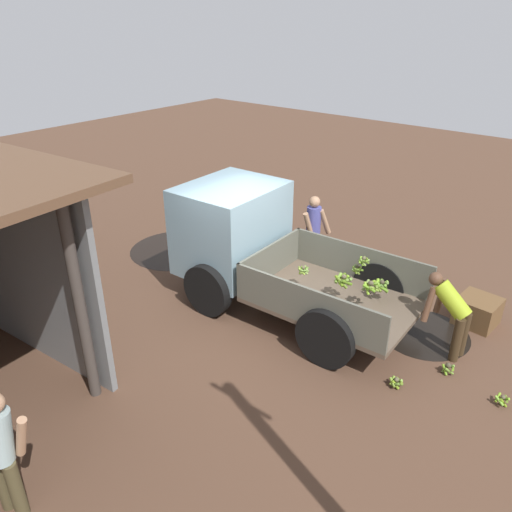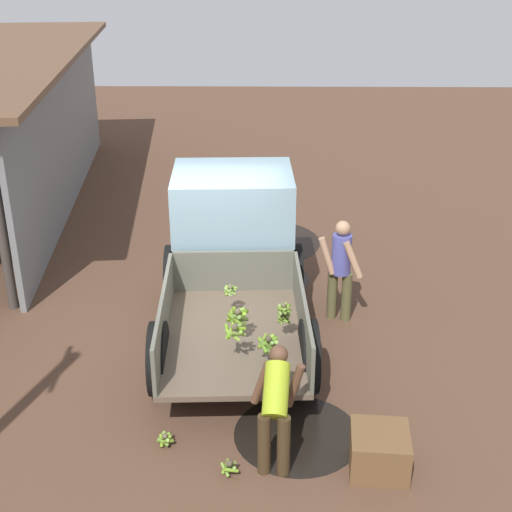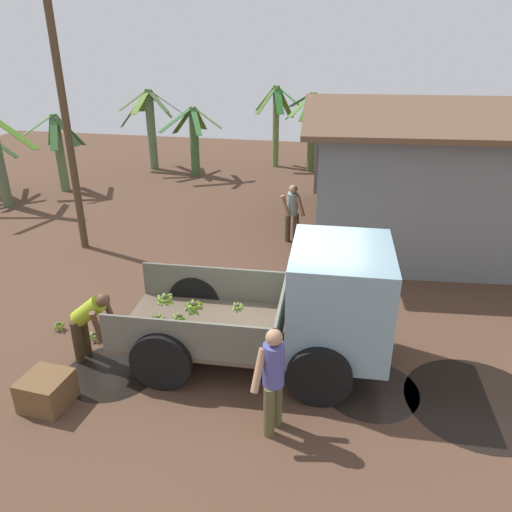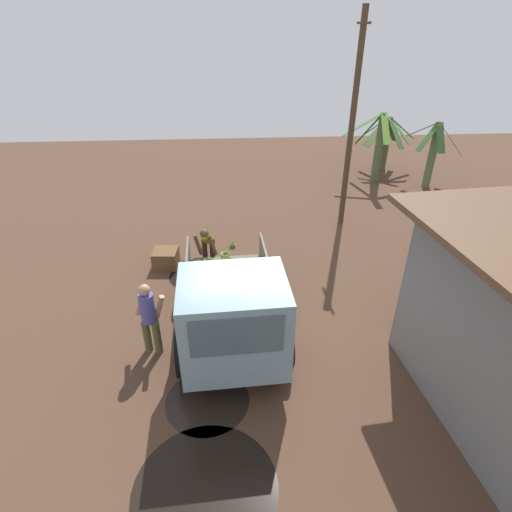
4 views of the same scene
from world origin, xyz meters
TOP-DOWN VIEW (x-y plane):
  - ground at (0.00, 0.00)m, footprint 36.00×36.00m
  - mud_patch_0 at (3.15, -0.97)m, footprint 2.20×2.20m
  - mud_patch_1 at (1.53, -0.99)m, footprint 1.55×1.55m
  - mud_patch_2 at (-2.74, -1.38)m, footprint 1.57×1.57m
  - cargo_truck at (0.50, -0.47)m, footprint 4.56×2.37m
  - utility_pole at (-5.84, 3.42)m, footprint 1.12×0.19m
  - banana_palm_0 at (-9.95, 5.97)m, footprint 2.74×2.73m
  - banana_palm_4 at (-11.43, 6.87)m, footprint 2.73×2.61m
  - banana_palm_5 at (-9.08, 7.96)m, footprint 1.89×1.95m
  - person_foreground_visitor at (0.12, -2.15)m, footprint 0.47×0.71m
  - person_worker_loading at (-3.19, -1.11)m, footprint 0.77×0.65m
  - person_bystander_near_shed at (-0.51, 4.82)m, footprint 0.67×0.45m
  - banana_bunch_on_ground_0 at (-3.45, -0.58)m, footprint 0.22×0.22m
  - banana_bunch_on_ground_1 at (-4.31, -0.39)m, footprint 0.20×0.20m
  - banana_bunch_on_ground_2 at (-2.96, 0.22)m, footprint 0.22×0.23m
  - wooden_crate_0 at (-3.33, -2.30)m, footprint 0.72×0.72m

SIDE VIEW (x-z plane):
  - ground at x=0.00m, z-range 0.00..0.00m
  - mud_patch_0 at x=3.15m, z-range 0.00..0.01m
  - mud_patch_1 at x=1.53m, z-range 0.00..0.01m
  - mud_patch_2 at x=-2.74m, z-range 0.00..0.01m
  - banana_bunch_on_ground_2 at x=-2.96m, z-range 0.01..0.19m
  - banana_bunch_on_ground_1 at x=-4.31m, z-range 0.01..0.19m
  - banana_bunch_on_ground_0 at x=-3.45m, z-range 0.01..0.21m
  - wooden_crate_0 at x=-3.33m, z-range 0.00..0.50m
  - person_worker_loading at x=-3.19m, z-range 0.12..1.47m
  - person_bystander_near_shed at x=-0.51m, z-range 0.09..1.70m
  - person_foreground_visitor at x=0.12m, z-range 0.09..1.77m
  - cargo_truck at x=0.50m, z-range 0.07..2.26m
  - banana_palm_4 at x=-11.43m, z-range 0.12..2.54m
  - banana_palm_5 at x=-9.08m, z-range 0.08..2.74m
  - banana_palm_0 at x=-9.95m, z-range 0.09..2.98m
  - utility_pole at x=-5.84m, z-range 0.07..6.55m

